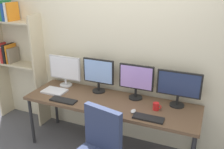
{
  "coord_description": "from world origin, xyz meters",
  "views": [
    {
      "loc": [
        1.13,
        -2.01,
        2.2
      ],
      "look_at": [
        0.0,
        0.65,
        1.09
      ],
      "focal_mm": 39.8,
      "sensor_mm": 36.0,
      "label": 1
    }
  ],
  "objects_px": {
    "monitor_center_right": "(136,80)",
    "desk": "(110,105)",
    "monitor_far_left": "(65,70)",
    "computer_mouse": "(133,111)",
    "laptop_closed": "(54,91)",
    "keyboard_right": "(148,118)",
    "bookshelf": "(13,48)",
    "keyboard_left": "(63,100)",
    "coffee_mug": "(156,106)",
    "monitor_far_right": "(179,86)",
    "monitor_center_left": "(99,74)"
  },
  "relations": [
    {
      "from": "monitor_far_right",
      "to": "laptop_closed",
      "type": "distance_m",
      "value": 1.67
    },
    {
      "from": "desk",
      "to": "keyboard_right",
      "type": "xyz_separation_m",
      "value": [
        0.56,
        -0.23,
        0.06
      ]
    },
    {
      "from": "keyboard_right",
      "to": "computer_mouse",
      "type": "relative_size",
      "value": 3.63
    },
    {
      "from": "computer_mouse",
      "to": "laptop_closed",
      "type": "xyz_separation_m",
      "value": [
        -1.19,
        0.12,
        -0.0
      ]
    },
    {
      "from": "keyboard_right",
      "to": "bookshelf",
      "type": "bearing_deg",
      "value": 168.76
    },
    {
      "from": "monitor_far_left",
      "to": "monitor_far_right",
      "type": "bearing_deg",
      "value": -0.0
    },
    {
      "from": "monitor_far_left",
      "to": "monitor_far_right",
      "type": "distance_m",
      "value": 1.61
    },
    {
      "from": "monitor_center_left",
      "to": "keyboard_left",
      "type": "xyz_separation_m",
      "value": [
        -0.29,
        -0.44,
        -0.26
      ]
    },
    {
      "from": "laptop_closed",
      "to": "monitor_far_left",
      "type": "bearing_deg",
      "value": 84.36
    },
    {
      "from": "bookshelf",
      "to": "monitor_center_right",
      "type": "xyz_separation_m",
      "value": [
        2.02,
        -0.02,
        -0.21
      ]
    },
    {
      "from": "bookshelf",
      "to": "monitor_center_left",
      "type": "height_order",
      "value": "bookshelf"
    },
    {
      "from": "desk",
      "to": "bookshelf",
      "type": "xyz_separation_m",
      "value": [
        -1.75,
        0.23,
        0.52
      ]
    },
    {
      "from": "bookshelf",
      "to": "coffee_mug",
      "type": "relative_size",
      "value": 18.12
    },
    {
      "from": "bookshelf",
      "to": "monitor_far_left",
      "type": "height_order",
      "value": "bookshelf"
    },
    {
      "from": "computer_mouse",
      "to": "bookshelf",
      "type": "bearing_deg",
      "value": 169.59
    },
    {
      "from": "monitor_center_right",
      "to": "computer_mouse",
      "type": "height_order",
      "value": "monitor_center_right"
    },
    {
      "from": "keyboard_left",
      "to": "monitor_far_right",
      "type": "bearing_deg",
      "value": 17.98
    },
    {
      "from": "desk",
      "to": "monitor_center_right",
      "type": "bearing_deg",
      "value": 38.42
    },
    {
      "from": "bookshelf",
      "to": "monitor_far_right",
      "type": "relative_size",
      "value": 3.62
    },
    {
      "from": "bookshelf",
      "to": "monitor_center_right",
      "type": "relative_size",
      "value": 4.19
    },
    {
      "from": "coffee_mug",
      "to": "bookshelf",
      "type": "bearing_deg",
      "value": 174.63
    },
    {
      "from": "computer_mouse",
      "to": "monitor_far_right",
      "type": "bearing_deg",
      "value": 39.92
    },
    {
      "from": "computer_mouse",
      "to": "coffee_mug",
      "type": "distance_m",
      "value": 0.29
    },
    {
      "from": "monitor_far_left",
      "to": "monitor_far_right",
      "type": "xyz_separation_m",
      "value": [
        1.61,
        -0.0,
        0.01
      ]
    },
    {
      "from": "monitor_far_right",
      "to": "computer_mouse",
      "type": "xyz_separation_m",
      "value": [
        -0.44,
        -0.37,
        -0.24
      ]
    },
    {
      "from": "keyboard_left",
      "to": "keyboard_right",
      "type": "distance_m",
      "value": 1.12
    },
    {
      "from": "monitor_far_right",
      "to": "coffee_mug",
      "type": "bearing_deg",
      "value": -136.5
    },
    {
      "from": "monitor_center_left",
      "to": "monitor_far_right",
      "type": "bearing_deg",
      "value": 0.0
    },
    {
      "from": "desk",
      "to": "keyboard_left",
      "type": "distance_m",
      "value": 0.61
    },
    {
      "from": "bookshelf",
      "to": "monitor_center_right",
      "type": "height_order",
      "value": "bookshelf"
    },
    {
      "from": "bookshelf",
      "to": "monitor_center_right",
      "type": "bearing_deg",
      "value": -0.49
    },
    {
      "from": "desk",
      "to": "monitor_center_right",
      "type": "relative_size",
      "value": 4.9
    },
    {
      "from": "bookshelf",
      "to": "monitor_far_left",
      "type": "xyz_separation_m",
      "value": [
        0.95,
        -0.02,
        -0.22
      ]
    },
    {
      "from": "monitor_center_left",
      "to": "coffee_mug",
      "type": "bearing_deg",
      "value": -13.32
    },
    {
      "from": "desk",
      "to": "monitor_far_left",
      "type": "relative_size",
      "value": 4.5
    },
    {
      "from": "monitor_far_left",
      "to": "laptop_closed",
      "type": "xyz_separation_m",
      "value": [
        -0.03,
        -0.25,
        -0.24
      ]
    },
    {
      "from": "bookshelf",
      "to": "laptop_closed",
      "type": "distance_m",
      "value": 1.07
    },
    {
      "from": "keyboard_left",
      "to": "monitor_center_right",
      "type": "bearing_deg",
      "value": 28.12
    },
    {
      "from": "desk",
      "to": "monitor_far_right",
      "type": "bearing_deg",
      "value": 14.81
    },
    {
      "from": "laptop_closed",
      "to": "bookshelf",
      "type": "bearing_deg",
      "value": 163.9
    },
    {
      "from": "desk",
      "to": "coffee_mug",
      "type": "height_order",
      "value": "coffee_mug"
    },
    {
      "from": "desk",
      "to": "laptop_closed",
      "type": "xyz_separation_m",
      "value": [
        -0.83,
        -0.04,
        0.06
      ]
    },
    {
      "from": "monitor_center_left",
      "to": "keyboard_right",
      "type": "relative_size",
      "value": 1.35
    },
    {
      "from": "monitor_center_right",
      "to": "monitor_far_right",
      "type": "relative_size",
      "value": 0.86
    },
    {
      "from": "keyboard_right",
      "to": "laptop_closed",
      "type": "xyz_separation_m",
      "value": [
        -1.39,
        0.19,
        0.0
      ]
    },
    {
      "from": "keyboard_right",
      "to": "monitor_far_left",
      "type": "bearing_deg",
      "value": 162.02
    },
    {
      "from": "monitor_center_right",
      "to": "laptop_closed",
      "type": "bearing_deg",
      "value": -166.98
    },
    {
      "from": "keyboard_left",
      "to": "coffee_mug",
      "type": "distance_m",
      "value": 1.17
    },
    {
      "from": "monitor_center_left",
      "to": "coffee_mug",
      "type": "height_order",
      "value": "monitor_center_left"
    },
    {
      "from": "monitor_center_right",
      "to": "desk",
      "type": "bearing_deg",
      "value": -141.58
    }
  ]
}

